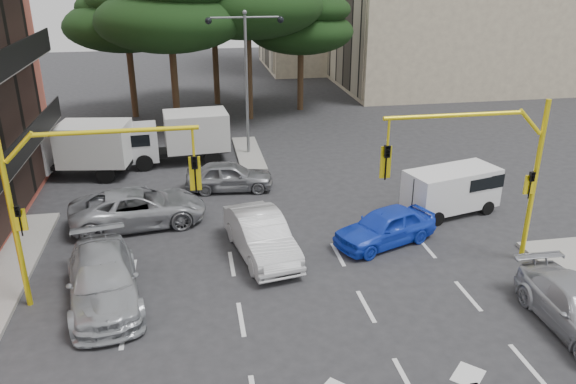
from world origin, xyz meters
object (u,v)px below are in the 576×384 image
car_silver_wagon (103,280)px  signal_mast_left (71,189)px  box_truck_a (75,150)px  box_truck_b (178,138)px  van_white (451,191)px  car_silver_cross_a (139,208)px  car_blue_compact (385,227)px  car_white_hatch (261,236)px  car_silver_cross_b (229,176)px  street_lamp_center (246,58)px  signal_mast_right (490,163)px

car_silver_wagon → signal_mast_left: bearing=152.3°
box_truck_a → box_truck_b: box_truck_a is taller
van_white → box_truck_a: bearing=-128.8°
car_silver_cross_a → car_blue_compact: bearing=-118.1°
car_silver_wagon → box_truck_b: box_truck_b is taller
car_white_hatch → car_silver_cross_b: car_white_hatch is taller
car_blue_compact → car_silver_wagon: size_ratio=0.79×
street_lamp_center → box_truck_b: (-3.88, -0.63, -4.05)m
van_white → box_truck_a: size_ratio=0.72×
signal_mast_left → car_white_hatch: (5.96, 2.01, -3.08)m
car_silver_cross_a → box_truck_a: bearing=20.0°
car_blue_compact → box_truck_a: box_truck_a is taller
car_white_hatch → car_silver_cross_b: 6.79m
box_truck_a → car_blue_compact: bearing=-118.8°
signal_mast_left → van_white: size_ratio=1.48×
signal_mast_left → car_silver_cross_b: size_ratio=1.44×
car_blue_compact → van_white: size_ratio=1.04×
car_white_hatch → signal_mast_right: bearing=-25.3°
street_lamp_center → box_truck_a: bearing=-167.5°
van_white → car_silver_cross_a: bearing=-109.3°
signal_mast_left → street_lamp_center: size_ratio=0.77×
signal_mast_right → car_white_hatch: signal_mast_right is taller
street_lamp_center → car_silver_wagon: (-6.22, -14.20, -4.65)m
van_white → box_truck_b: 14.72m
signal_mast_right → box_truck_b: size_ratio=1.07×
van_white → car_silver_cross_b: bearing=-129.6°
car_white_hatch → car_blue_compact: bearing=-9.5°
car_white_hatch → car_silver_cross_a: size_ratio=0.88×
car_white_hatch → box_truck_a: (-8.16, 10.00, 0.59)m
car_blue_compact → car_silver_cross_a: car_silver_cross_a is taller
car_blue_compact → car_silver_cross_a: bearing=-131.2°
car_silver_wagon → car_silver_cross_a: bearing=73.0°
van_white → box_truck_b: box_truck_b is taller
box_truck_a → signal_mast_right: bearing=-118.8°
car_silver_cross_b → box_truck_b: 5.23m
car_blue_compact → box_truck_a: size_ratio=0.75×
car_blue_compact → car_white_hatch: bearing=-110.4°
car_white_hatch → car_blue_compact: size_ratio=1.15×
signal_mast_left → van_white: bearing=16.9°
box_truck_a → car_silver_wagon: bearing=-158.7°
car_silver_wagon → box_truck_b: bearing=70.4°
box_truck_a → car_silver_cross_b: bearing=-104.9°
street_lamp_center → car_silver_cross_b: street_lamp_center is taller
street_lamp_center → car_blue_compact: size_ratio=1.84×
car_silver_cross_a → signal_mast_right: bearing=-122.5°
car_silver_cross_a → van_white: bearing=-103.0°
car_silver_cross_a → box_truck_b: size_ratio=0.99×
signal_mast_left → box_truck_b: 13.92m
car_blue_compact → box_truck_a: 16.37m
street_lamp_center → car_white_hatch: (-0.84, -12.00, -4.63)m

